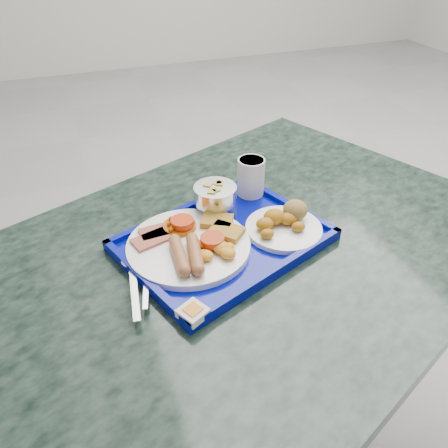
% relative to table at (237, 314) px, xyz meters
% --- Properties ---
extents(floor, '(6.00, 6.00, 0.00)m').
position_rel_table_xyz_m(floor, '(1.09, 1.15, -0.58)').
color(floor, gray).
rests_on(floor, ground).
extents(table, '(1.47, 1.24, 0.78)m').
position_rel_table_xyz_m(table, '(0.00, 0.00, 0.00)').
color(table, gray).
rests_on(table, floor).
extents(tray, '(0.49, 0.43, 0.02)m').
position_rel_table_xyz_m(tray, '(-0.02, 0.03, 0.21)').
color(tray, '#030B92').
rests_on(tray, table).
extents(main_plate, '(0.26, 0.26, 0.04)m').
position_rel_table_xyz_m(main_plate, '(-0.10, 0.02, 0.23)').
color(main_plate, white).
rests_on(main_plate, tray).
extents(bread_plate, '(0.17, 0.17, 0.06)m').
position_rel_table_xyz_m(bread_plate, '(0.11, 0.01, 0.23)').
color(bread_plate, white).
rests_on(bread_plate, tray).
extents(fruit_bowl, '(0.10, 0.10, 0.07)m').
position_rel_table_xyz_m(fruit_bowl, '(-0.00, 0.13, 0.26)').
color(fruit_bowl, silver).
rests_on(fruit_bowl, tray).
extents(juice_cup, '(0.07, 0.07, 0.09)m').
position_rel_table_xyz_m(juice_cup, '(0.10, 0.18, 0.26)').
color(juice_cup, silver).
rests_on(juice_cup, tray).
extents(spoon, '(0.06, 0.16, 0.01)m').
position_rel_table_xyz_m(spoon, '(-0.23, -0.00, 0.22)').
color(spoon, silver).
rests_on(spoon, tray).
extents(knife, '(0.04, 0.19, 0.00)m').
position_rel_table_xyz_m(knife, '(-0.23, -0.05, 0.22)').
color(knife, silver).
rests_on(knife, tray).
extents(jam_packet, '(0.06, 0.06, 0.02)m').
position_rel_table_xyz_m(jam_packet, '(-0.15, -0.16, 0.22)').
color(jam_packet, white).
rests_on(jam_packet, tray).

